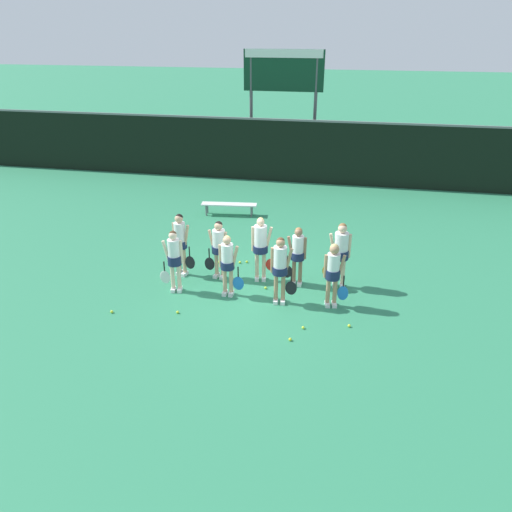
% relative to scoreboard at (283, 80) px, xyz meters
% --- Properties ---
extents(ground_plane, '(140.00, 140.00, 0.00)m').
position_rel_scoreboard_xyz_m(ground_plane, '(0.98, -10.96, -4.07)').
color(ground_plane, '#2D7F56').
extents(fence_windscreen, '(60.00, 0.08, 2.68)m').
position_rel_scoreboard_xyz_m(fence_windscreen, '(0.98, -1.18, -2.72)').
color(fence_windscreen, black).
rests_on(fence_windscreen, ground_plane).
extents(scoreboard, '(3.42, 0.15, 5.30)m').
position_rel_scoreboard_xyz_m(scoreboard, '(0.00, 0.00, 0.00)').
color(scoreboard, '#515156').
rests_on(scoreboard, ground_plane).
extents(bench_courtside, '(2.00, 0.58, 0.42)m').
position_rel_scoreboard_xyz_m(bench_courtside, '(-1.01, -5.74, -3.71)').
color(bench_courtside, silver).
rests_on(bench_courtside, ground_plane).
extents(player_0, '(0.61, 0.35, 1.65)m').
position_rel_scoreboard_xyz_m(player_0, '(-0.97, -11.46, -3.11)').
color(player_0, beige).
rests_on(player_0, ground_plane).
extents(player_1, '(0.63, 0.35, 1.61)m').
position_rel_scoreboard_xyz_m(player_1, '(0.39, -11.39, -3.14)').
color(player_1, tan).
rests_on(player_1, ground_plane).
extents(player_2, '(0.65, 0.37, 1.73)m').
position_rel_scoreboard_xyz_m(player_2, '(1.72, -11.52, -3.05)').
color(player_2, tan).
rests_on(player_2, ground_plane).
extents(player_3, '(0.62, 0.35, 1.63)m').
position_rel_scoreboard_xyz_m(player_3, '(2.97, -11.42, -3.11)').
color(player_3, tan).
rests_on(player_3, ground_plane).
extents(player_4, '(0.61, 0.35, 1.75)m').
position_rel_scoreboard_xyz_m(player_4, '(-1.11, -10.55, -3.04)').
color(player_4, tan).
rests_on(player_4, ground_plane).
extents(player_5, '(0.66, 0.39, 1.61)m').
position_rel_scoreboard_xyz_m(player_5, '(-0.08, -10.51, -3.12)').
color(player_5, tan).
rests_on(player_5, ground_plane).
extents(player_6, '(0.67, 0.39, 1.77)m').
position_rel_scoreboard_xyz_m(player_6, '(1.04, -10.42, -3.02)').
color(player_6, beige).
rests_on(player_6, ground_plane).
extents(player_7, '(0.65, 0.35, 1.60)m').
position_rel_scoreboard_xyz_m(player_7, '(2.01, -10.50, -3.15)').
color(player_7, '#8C664C').
rests_on(player_7, ground_plane).
extents(player_8, '(0.68, 0.41, 1.75)m').
position_rel_scoreboard_xyz_m(player_8, '(3.10, -10.39, -3.02)').
color(player_8, beige).
rests_on(player_8, ground_plane).
extents(tennis_ball_0, '(0.07, 0.07, 0.07)m').
position_rel_scoreboard_xyz_m(tennis_ball_0, '(-0.33, -9.67, -4.04)').
color(tennis_ball_0, '#CCE033').
rests_on(tennis_ball_0, ground_plane).
extents(tennis_ball_1, '(0.07, 0.07, 0.07)m').
position_rel_scoreboard_xyz_m(tennis_ball_1, '(1.26, -10.92, -4.04)').
color(tennis_ball_1, '#CCE033').
rests_on(tennis_ball_1, ground_plane).
extents(tennis_ball_2, '(0.07, 0.07, 0.07)m').
position_rel_scoreboard_xyz_m(tennis_ball_2, '(2.21, -13.11, -4.04)').
color(tennis_ball_2, '#CCE033').
rests_on(tennis_ball_2, ground_plane).
extents(tennis_ball_3, '(0.07, 0.07, 0.07)m').
position_rel_scoreboard_xyz_m(tennis_ball_3, '(2.43, -12.59, -4.04)').
color(tennis_ball_3, '#CCE033').
rests_on(tennis_ball_3, ground_plane).
extents(tennis_ball_4, '(0.07, 0.07, 0.07)m').
position_rel_scoreboard_xyz_m(tennis_ball_4, '(-2.11, -12.81, -4.04)').
color(tennis_ball_4, '#CCE033').
rests_on(tennis_ball_4, ground_plane).
extents(tennis_ball_5, '(0.07, 0.07, 0.07)m').
position_rel_scoreboard_xyz_m(tennis_ball_5, '(0.45, -9.49, -4.04)').
color(tennis_ball_5, '#CCE033').
rests_on(tennis_ball_5, ground_plane).
extents(tennis_ball_6, '(0.07, 0.07, 0.07)m').
position_rel_scoreboard_xyz_m(tennis_ball_6, '(-0.57, -12.52, -4.04)').
color(tennis_ball_6, '#CCE033').
rests_on(tennis_ball_6, ground_plane).
extents(tennis_ball_7, '(0.07, 0.07, 0.07)m').
position_rel_scoreboard_xyz_m(tennis_ball_7, '(0.26, -9.57, -4.04)').
color(tennis_ball_7, '#CCE033').
rests_on(tennis_ball_7, ground_plane).
extents(tennis_ball_8, '(0.07, 0.07, 0.07)m').
position_rel_scoreboard_xyz_m(tennis_ball_8, '(3.44, -12.31, -4.04)').
color(tennis_ball_8, '#CCE033').
rests_on(tennis_ball_8, ground_plane).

